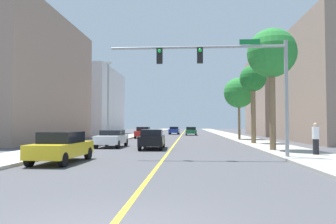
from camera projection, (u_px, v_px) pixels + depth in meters
name	position (u px, v px, depth m)	size (l,w,h in m)	color
ground	(180.00, 137.00, 46.99)	(192.00, 192.00, 0.00)	#47474C
sidewalk_left	(127.00, 136.00, 47.53)	(3.66, 168.00, 0.15)	#B2ADA3
sidewalk_right	(234.00, 137.00, 46.46)	(3.66, 168.00, 0.15)	#9E9B93
lane_marking_center	(180.00, 137.00, 46.99)	(0.16, 144.00, 0.01)	yellow
building_left_far	(72.00, 102.00, 59.71)	(16.57, 17.73, 12.03)	silver
building_right_far	(288.00, 95.00, 54.26)	(11.67, 16.54, 13.68)	gray
traffic_signal_mast	(231.00, 70.00, 17.05)	(9.53, 0.36, 6.27)	gray
street_lamp	(108.00, 97.00, 31.36)	(0.56, 0.28, 7.91)	gray
palm_near	(272.00, 54.00, 21.39)	(3.29, 3.29, 8.16)	brown
palm_mid	(253.00, 81.00, 29.23)	(2.43, 2.43, 7.16)	brown
palm_far	(239.00, 93.00, 37.09)	(3.53, 3.53, 7.18)	brown
car_yellow	(62.00, 147.00, 15.24)	(1.85, 4.25, 1.48)	gold
car_black	(152.00, 139.00, 23.77)	(1.87, 4.53, 1.46)	black
car_red	(143.00, 132.00, 42.79)	(1.85, 4.60, 1.53)	red
car_blue	(174.00, 130.00, 59.70)	(1.93, 3.92, 1.43)	#1E389E
car_green	(191.00, 131.00, 55.16)	(1.89, 4.60, 1.43)	#196638
car_white	(112.00, 138.00, 25.69)	(1.94, 4.11, 1.37)	white
pedestrian	(316.00, 139.00, 17.87)	(0.38, 0.38, 1.79)	black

